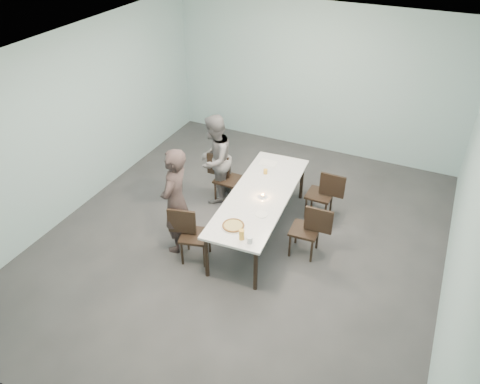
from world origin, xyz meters
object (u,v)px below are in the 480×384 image
at_px(diner_near, 176,201).
at_px(side_plate, 261,214).
at_px(diner_far, 214,159).
at_px(amber_tumbler, 265,171).
at_px(chair_far_right, 325,192).
at_px(chair_far_left, 224,175).
at_px(table, 260,198).
at_px(chair_near_left, 190,231).
at_px(beer_glass, 242,235).
at_px(tealight, 262,196).
at_px(chair_near_right, 310,228).
at_px(pizza, 233,226).
at_px(water_tumbler, 250,240).

xyz_separation_m(diner_near, side_plate, (1.23, 0.36, -0.10)).
distance_m(diner_far, amber_tumbler, 0.94).
distance_m(chair_far_right, diner_far, 1.96).
height_order(chair_far_left, chair_far_right, same).
bearing_deg(table, chair_near_left, -125.25).
relative_size(beer_glass, tealight, 2.68).
distance_m(diner_far, side_plate, 1.70).
relative_size(chair_far_right, tealight, 15.54).
bearing_deg(chair_near_right, pizza, 36.48).
bearing_deg(amber_tumbler, diner_far, -178.98).
xyz_separation_m(beer_glass, amber_tumbler, (-0.35, 1.71, -0.03)).
relative_size(diner_near, amber_tumbler, 21.48).
relative_size(chair_near_left, amber_tumbler, 10.88).
bearing_deg(beer_glass, table, 99.88).
xyz_separation_m(chair_near_right, pizza, (-0.92, -0.75, 0.27)).
xyz_separation_m(tealight, amber_tumbler, (-0.22, 0.66, 0.02)).
bearing_deg(chair_near_right, water_tumbler, 56.78).
height_order(chair_far_right, side_plate, chair_far_right).
relative_size(chair_near_right, pizza, 2.56).
distance_m(diner_near, tealight, 1.33).
distance_m(chair_far_right, diner_near, 2.51).
bearing_deg(tealight, table, 141.09).
height_order(chair_far_right, amber_tumbler, chair_far_right).
bearing_deg(diner_near, chair_near_right, 103.57).
distance_m(chair_far_left, diner_near, 1.52).
xyz_separation_m(water_tumbler, amber_tumbler, (-0.48, 1.73, -0.01)).
height_order(chair_near_left, amber_tumbler, chair_near_left).
distance_m(pizza, water_tumbler, 0.41).
bearing_deg(amber_tumbler, tealight, -71.44).
relative_size(chair_near_right, beer_glass, 5.80).
height_order(table, chair_far_left, chair_far_left).
bearing_deg(water_tumbler, side_plate, 98.49).
bearing_deg(pizza, table, 88.14).
bearing_deg(amber_tumbler, side_plate, -70.54).
xyz_separation_m(diner_far, tealight, (1.17, -0.64, -0.03)).
distance_m(chair_near_left, amber_tumbler, 1.72).
bearing_deg(diner_far, chair_far_left, 101.20).
distance_m(beer_glass, tealight, 1.06).
height_order(table, amber_tumbler, amber_tumbler).
height_order(chair_near_right, amber_tumbler, chair_near_right).
xyz_separation_m(diner_near, water_tumbler, (1.33, -0.28, -0.06)).
distance_m(diner_near, side_plate, 1.29).
bearing_deg(side_plate, diner_near, -163.49).
distance_m(table, side_plate, 0.53).
xyz_separation_m(chair_near_left, side_plate, (0.92, 0.52, 0.25)).
distance_m(diner_near, diner_far, 1.44).
distance_m(chair_near_right, chair_far_right, 1.01).
bearing_deg(chair_far_left, water_tumbler, -53.62).
relative_size(diner_far, water_tumbler, 17.84).
distance_m(diner_far, beer_glass, 2.13).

